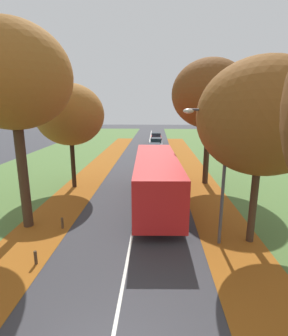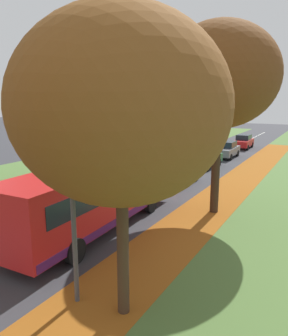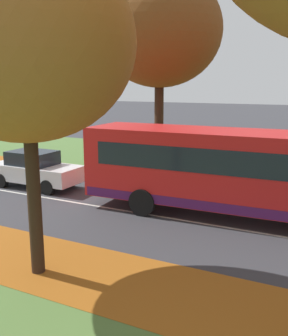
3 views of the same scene
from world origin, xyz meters
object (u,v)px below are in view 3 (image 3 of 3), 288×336
at_px(tree_left_mid, 25,42).
at_px(car_white_lead, 35,169).
at_px(tree_right_mid, 160,31).
at_px(bus, 234,169).

bearing_deg(tree_left_mid, car_white_lead, 42.45).
xyz_separation_m(tree_right_mid, bus, (-3.92, -4.64, -5.17)).
height_order(tree_left_mid, tree_right_mid, tree_right_mid).
bearing_deg(bus, tree_left_mid, 153.02).
relative_size(tree_left_mid, bus, 0.73).
bearing_deg(tree_right_mid, tree_left_mid, -171.79).
xyz_separation_m(tree_left_mid, tree_right_mid, (10.15, 1.46, 1.46)).
relative_size(tree_right_mid, bus, 0.90).
height_order(bus, car_white_lead, bus).
xyz_separation_m(bus, car_white_lead, (-0.00, 8.87, -0.89)).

